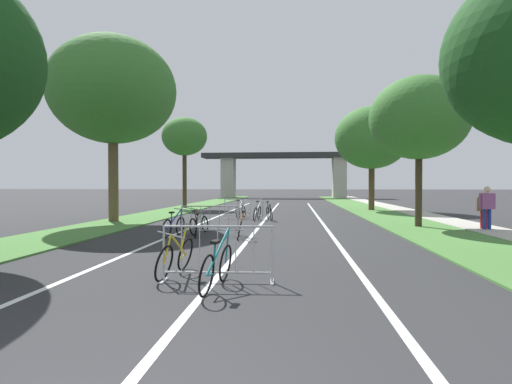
% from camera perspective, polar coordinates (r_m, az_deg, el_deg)
% --- Properties ---
extents(grass_verge_left, '(3.00, 62.96, 0.05)m').
position_cam_1_polar(grass_verge_left, '(29.25, -10.64, -2.43)').
color(grass_verge_left, '#477A38').
rests_on(grass_verge_left, ground).
extents(grass_verge_right, '(3.00, 62.96, 0.05)m').
position_cam_1_polar(grass_verge_right, '(28.58, 15.75, -2.54)').
color(grass_verge_right, '#477A38').
rests_on(grass_verge_right, ground).
extents(sidewalk_path_right, '(1.72, 62.96, 0.08)m').
position_cam_1_polar(sidewalk_path_right, '(29.09, 20.33, -2.47)').
color(sidewalk_path_right, '#ADA89E').
rests_on(sidewalk_path_right, ground).
extents(lane_stripe_center, '(0.14, 36.42, 0.01)m').
position_cam_1_polar(lane_stripe_center, '(20.64, 1.29, -3.92)').
color(lane_stripe_center, silver).
rests_on(lane_stripe_center, ground).
extents(lane_stripe_right_lane, '(0.14, 36.42, 0.01)m').
position_cam_1_polar(lane_stripe_right_lane, '(20.63, 9.10, -3.94)').
color(lane_stripe_right_lane, silver).
rests_on(lane_stripe_right_lane, ground).
extents(lane_stripe_left_lane, '(0.14, 36.42, 0.01)m').
position_cam_1_polar(lane_stripe_left_lane, '(21.03, -6.37, -3.84)').
color(lane_stripe_left_lane, silver).
rests_on(lane_stripe_left_lane, ground).
extents(overpass_bridge, '(21.81, 3.31, 6.05)m').
position_cam_1_polar(overpass_bridge, '(54.41, 3.86, 3.62)').
color(overpass_bridge, '#2D2D30').
rests_on(overpass_bridge, ground).
extents(tree_left_pine_near, '(5.95, 5.95, 8.82)m').
position_cam_1_polar(tree_left_pine_near, '(20.83, -19.66, 13.41)').
color(tree_left_pine_near, brown).
rests_on(tree_left_pine_near, ground).
extents(tree_left_oak_mid, '(3.43, 3.43, 6.93)m').
position_cam_1_polar(tree_left_oak_mid, '(31.34, -10.12, 7.70)').
color(tree_left_oak_mid, '#3D2D1E').
rests_on(tree_left_oak_mid, ground).
extents(tree_right_pine_far, '(4.07, 4.07, 6.31)m').
position_cam_1_polar(tree_right_pine_far, '(18.31, 22.15, 9.69)').
color(tree_right_pine_far, '#3D2D1E').
rests_on(tree_right_pine_far, ground).
extents(tree_right_maple_mid, '(5.06, 5.06, 7.19)m').
position_cam_1_polar(tree_right_maple_mid, '(29.04, 16.12, 7.39)').
color(tree_right_maple_mid, '#4C3823').
rests_on(tree_right_maple_mid, ground).
extents(crowd_barrier_nearest, '(2.08, 0.55, 1.05)m').
position_cam_1_polar(crowd_barrier_nearest, '(7.50, -5.47, -8.80)').
color(crowd_barrier_nearest, '#ADADB2').
rests_on(crowd_barrier_nearest, ground).
extents(crowd_barrier_second, '(2.08, 0.54, 1.05)m').
position_cam_1_polar(crowd_barrier_second, '(14.35, -6.56, -4.08)').
color(crowd_barrier_second, '#ADADB2').
rests_on(crowd_barrier_second, ground).
extents(crowd_barrier_third, '(2.07, 0.49, 1.05)m').
position_cam_1_polar(crowd_barrier_third, '(20.91, -1.76, -2.46)').
color(crowd_barrier_third, '#ADADB2').
rests_on(crowd_barrier_third, ground).
extents(bicycle_white_0, '(0.52, 1.69, 0.98)m').
position_cam_1_polar(bicycle_white_0, '(20.35, 0.18, -2.93)').
color(bicycle_white_0, black).
rests_on(bicycle_white_0, ground).
extents(bicycle_green_1, '(0.49, 1.71, 0.90)m').
position_cam_1_polar(bicycle_green_1, '(14.84, -8.08, -4.56)').
color(bicycle_green_1, black).
rests_on(bicycle_green_1, ground).
extents(bicycle_yellow_2, '(0.53, 1.73, 1.01)m').
position_cam_1_polar(bicycle_yellow_2, '(8.11, -11.29, -8.95)').
color(bicycle_yellow_2, black).
rests_on(bicycle_yellow_2, ground).
extents(bicycle_red_3, '(0.53, 1.58, 0.91)m').
position_cam_1_polar(bicycle_red_3, '(14.07, -8.48, -4.86)').
color(bicycle_red_3, black).
rests_on(bicycle_red_3, ground).
extents(bicycle_blue_4, '(0.61, 1.68, 0.96)m').
position_cam_1_polar(bicycle_blue_4, '(14.16, -11.59, -4.77)').
color(bicycle_blue_4, black).
rests_on(bicycle_blue_4, ground).
extents(bicycle_orange_5, '(0.49, 1.73, 0.94)m').
position_cam_1_polar(bicycle_orange_5, '(13.58, -2.26, -5.00)').
color(bicycle_orange_5, black).
rests_on(bicycle_orange_5, ground).
extents(bicycle_silver_6, '(0.49, 1.76, 0.98)m').
position_cam_1_polar(bicycle_silver_6, '(21.53, -2.19, -2.71)').
color(bicycle_silver_6, black).
rests_on(bicycle_silver_6, ground).
extents(bicycle_teal_7, '(0.56, 1.75, 1.05)m').
position_cam_1_polar(bicycle_teal_7, '(7.04, -5.55, -10.45)').
color(bicycle_teal_7, black).
rests_on(bicycle_teal_7, ground).
extents(bicycle_black_8, '(0.54, 1.69, 0.96)m').
position_cam_1_polar(bicycle_black_8, '(20.22, 1.89, -2.99)').
color(bicycle_black_8, black).
rests_on(bicycle_black_8, ground).
extents(pedestrian_strolling, '(0.56, 0.29, 1.54)m').
position_cam_1_polar(pedestrian_strolling, '(18.07, 29.63, -1.82)').
color(pedestrian_strolling, '#B21E1E').
rests_on(pedestrian_strolling, ground).
extents(pedestrian_in_red_jacket, '(0.63, 0.31, 1.73)m').
position_cam_1_polar(pedestrian_in_red_jacket, '(17.78, 29.97, -1.47)').
color(pedestrian_in_red_jacket, navy).
rests_on(pedestrian_in_red_jacket, ground).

